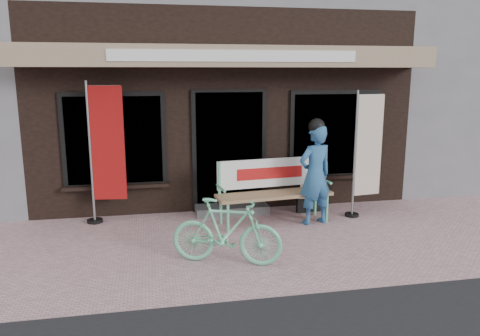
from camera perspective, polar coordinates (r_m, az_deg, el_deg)
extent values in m
plane|color=#CA9AA0|center=(6.85, 1.59, -9.80)|extent=(70.00, 70.00, 0.00)
cube|color=black|center=(11.33, -3.94, 8.10)|extent=(7.00, 6.00, 3.60)
cube|color=#9B8569|center=(7.99, -0.94, 13.43)|extent=(7.00, 0.80, 0.35)
cube|color=white|center=(7.59, -0.39, 13.52)|extent=(4.00, 0.02, 0.18)
cube|color=black|center=(8.43, -1.30, 2.09)|extent=(1.20, 0.06, 2.10)
cube|color=black|center=(8.43, -1.29, 2.07)|extent=(1.35, 0.04, 2.20)
cube|color=black|center=(8.30, -15.07, 3.27)|extent=(1.60, 0.06, 1.50)
cube|color=black|center=(8.95, 11.44, 4.03)|extent=(1.60, 0.06, 1.50)
cube|color=black|center=(8.29, -15.07, 3.26)|extent=(1.75, 0.04, 1.65)
cube|color=black|center=(8.94, 11.47, 4.03)|extent=(1.75, 0.04, 1.65)
cube|color=black|center=(8.39, -14.81, -2.20)|extent=(1.80, 0.18, 0.06)
cube|color=black|center=(9.04, 11.38, -1.05)|extent=(1.80, 0.18, 0.06)
cube|color=#59595B|center=(8.45, -1.00, -5.04)|extent=(1.30, 0.45, 0.15)
cylinder|color=#69CE9D|center=(7.45, -1.48, -6.14)|extent=(0.05, 0.05, 0.46)
cylinder|color=#69CE9D|center=(7.85, -2.35, -5.21)|extent=(0.05, 0.05, 0.46)
cylinder|color=#69CE9D|center=(8.07, 10.53, -4.92)|extent=(0.05, 0.05, 0.46)
cylinder|color=#69CE9D|center=(8.44, 9.16, -4.13)|extent=(0.05, 0.05, 0.46)
cube|color=#977753|center=(7.84, 4.21, -3.27)|extent=(2.00, 0.70, 0.05)
cylinder|color=#69CE9D|center=(7.70, -2.54, -1.43)|extent=(0.05, 0.05, 0.60)
cylinder|color=#69CE9D|center=(8.32, 9.41, -0.58)|extent=(0.05, 0.05, 0.60)
cube|color=white|center=(7.98, 3.62, -0.58)|extent=(1.84, 0.24, 0.49)
cube|color=#B21414|center=(7.95, 3.69, -0.62)|extent=(1.17, 0.14, 0.20)
cylinder|color=#69CE9D|center=(7.51, -2.35, -2.45)|extent=(0.09, 0.48, 0.04)
cylinder|color=#69CE9D|center=(8.17, 10.28, -1.47)|extent=(0.09, 0.48, 0.04)
imported|color=#2A5E91|center=(7.81, 9.14, -0.84)|extent=(0.69, 0.55, 1.67)
sphere|color=black|center=(7.68, 9.34, 5.01)|extent=(0.33, 0.33, 0.27)
imported|color=#69CE9D|center=(6.20, -1.64, -7.75)|extent=(1.53, 0.93, 0.89)
cylinder|color=gray|center=(8.07, -17.76, 1.68)|extent=(0.04, 0.04, 2.37)
cylinder|color=gray|center=(7.90, -16.34, 9.58)|extent=(0.54, 0.09, 0.03)
cube|color=#9E1111|center=(7.98, -15.81, 2.86)|extent=(0.54, 0.10, 1.88)
cylinder|color=black|center=(8.34, -17.26, -6.17)|extent=(0.29, 0.29, 0.05)
cylinder|color=gray|center=(8.28, 13.82, 1.56)|extent=(0.04, 0.04, 2.20)
cylinder|color=gray|center=(8.30, 15.65, 8.60)|extent=(0.50, 0.09, 0.02)
cube|color=beige|center=(8.40, 15.44, 2.66)|extent=(0.50, 0.09, 1.75)
cylinder|color=black|center=(8.53, 13.46, -5.57)|extent=(0.27, 0.27, 0.05)
cube|color=black|center=(8.52, 8.40, -2.42)|extent=(0.46, 0.12, 0.90)
cube|color=beige|center=(8.45, 8.56, -1.84)|extent=(0.38, 0.05, 0.55)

